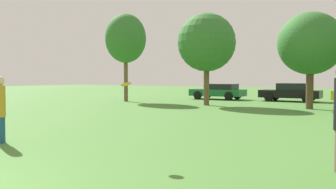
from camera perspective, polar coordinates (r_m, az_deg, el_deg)
name	(u,v)px	position (r m, az deg, el deg)	size (l,w,h in m)	color
person_thrower	(0,108)	(10.79, -24.27, -1.87)	(0.30, 0.30, 1.76)	navy
frisbee	(126,84)	(8.01, -6.44, 1.57)	(0.23, 0.23, 0.10)	orange
tree_0	(126,39)	(27.07, -6.47, 8.46)	(2.91, 2.91, 6.25)	brown
tree_1	(207,43)	(23.29, 5.91, 7.87)	(3.58, 3.58, 5.67)	brown
tree_2	(310,44)	(21.80, 20.89, 7.24)	(3.49, 3.49, 5.25)	brown
parked_car_green	(219,91)	(29.45, 7.72, 0.52)	(4.24, 2.13, 1.22)	#196633
parked_car_black	(291,92)	(28.19, 18.31, 0.37)	(4.25, 2.11, 1.30)	black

